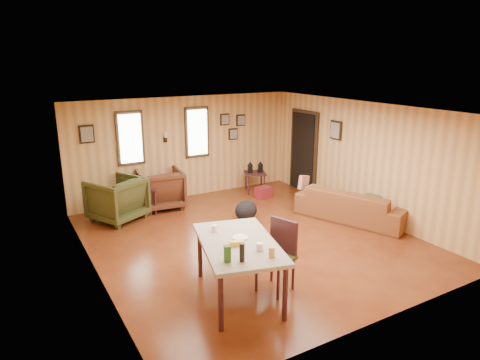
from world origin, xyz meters
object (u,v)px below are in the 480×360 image
at_px(side_table, 255,171).
at_px(recliner_brown, 161,187).
at_px(sofa, 353,200).
at_px(recliner_green, 117,197).
at_px(dining_table, 239,247).
at_px(end_table, 144,195).

bearing_deg(side_table, recliner_brown, 178.11).
height_order(sofa, recliner_green, recliner_green).
bearing_deg(dining_table, recliner_brown, 99.58).
bearing_deg(end_table, recliner_brown, 16.28).
height_order(sofa, side_table, sofa).
distance_m(side_table, dining_table, 4.91).
relative_size(side_table, dining_table, 0.43).
bearing_deg(recliner_green, sofa, 122.30).
distance_m(end_table, side_table, 2.85).
bearing_deg(sofa, recliner_brown, 27.22).
bearing_deg(dining_table, end_table, 105.54).
relative_size(sofa, dining_table, 1.23).
distance_m(recliner_brown, side_table, 2.43).
distance_m(end_table, dining_table, 4.01).
height_order(end_table, side_table, side_table).
xyz_separation_m(recliner_brown, recliner_green, (-1.04, -0.27, 0.02)).
xyz_separation_m(sofa, end_table, (-3.59, 2.57, -0.04)).
relative_size(recliner_green, side_table, 1.25).
height_order(sofa, dining_table, dining_table).
bearing_deg(recliner_brown, end_table, 22.36).
bearing_deg(sofa, end_table, 32.05).
height_order(recliner_brown, side_table, recliner_brown).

